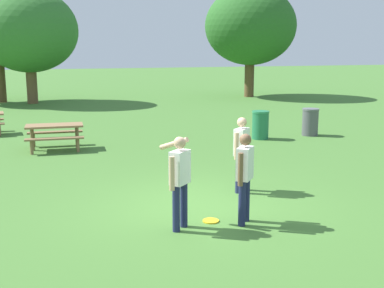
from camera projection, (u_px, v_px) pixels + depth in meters
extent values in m
plane|color=#447530|center=(203.00, 207.00, 9.83)|extent=(120.00, 120.00, 0.00)
cylinder|color=#1E234C|center=(176.00, 209.00, 8.44)|extent=(0.13, 0.13, 0.82)
cylinder|color=#1E234C|center=(184.00, 204.00, 8.67)|extent=(0.13, 0.13, 0.82)
cube|color=white|center=(180.00, 167.00, 8.42)|extent=(0.43, 0.42, 0.58)
sphere|color=tan|center=(180.00, 143.00, 8.33)|extent=(0.21, 0.21, 0.21)
cylinder|color=tan|center=(172.00, 174.00, 8.20)|extent=(0.09, 0.09, 0.58)
cylinder|color=tan|center=(174.00, 144.00, 8.70)|extent=(0.46, 0.48, 0.28)
cylinder|color=#1E234C|center=(243.00, 172.00, 10.89)|extent=(0.13, 0.13, 0.82)
cylinder|color=#1E234C|center=(238.00, 175.00, 10.66)|extent=(0.13, 0.13, 0.82)
cube|color=white|center=(242.00, 142.00, 10.64)|extent=(0.43, 0.42, 0.58)
sphere|color=tan|center=(242.00, 122.00, 10.55)|extent=(0.21, 0.21, 0.21)
cylinder|color=tan|center=(246.00, 142.00, 10.87)|extent=(0.09, 0.09, 0.58)
cylinder|color=tan|center=(236.00, 146.00, 10.42)|extent=(0.09, 0.09, 0.58)
cylinder|color=#1E234C|center=(242.00, 203.00, 8.72)|extent=(0.13, 0.13, 0.82)
cylinder|color=#1E234C|center=(246.00, 199.00, 8.95)|extent=(0.13, 0.13, 0.82)
cube|color=white|center=(245.00, 163.00, 8.70)|extent=(0.41, 0.43, 0.58)
sphere|color=brown|center=(245.00, 140.00, 8.61)|extent=(0.21, 0.21, 0.21)
cylinder|color=brown|center=(241.00, 169.00, 8.47)|extent=(0.09, 0.09, 0.58)
cylinder|color=brown|center=(249.00, 163.00, 8.94)|extent=(0.09, 0.09, 0.58)
cylinder|color=yellow|center=(211.00, 221.00, 9.00)|extent=(0.30, 0.30, 0.03)
cube|color=olive|center=(54.00, 126.00, 15.08)|extent=(1.73, 0.82, 0.06)
cube|color=olive|center=(55.00, 139.00, 14.59)|extent=(1.71, 0.32, 0.05)
cube|color=olive|center=(55.00, 132.00, 15.69)|extent=(1.71, 0.32, 0.05)
cylinder|color=olive|center=(32.00, 139.00, 14.99)|extent=(0.11, 0.11, 0.71)
cylinder|color=olive|center=(32.00, 148.00, 14.47)|extent=(0.09, 0.09, 0.41)
cylinder|color=olive|center=(34.00, 140.00, 15.57)|extent=(0.09, 0.09, 0.41)
cylinder|color=olive|center=(77.00, 137.00, 15.32)|extent=(0.11, 0.11, 0.71)
cylinder|color=olive|center=(78.00, 145.00, 14.80)|extent=(0.09, 0.09, 0.41)
cylinder|color=olive|center=(77.00, 138.00, 15.90)|extent=(0.09, 0.09, 0.41)
cylinder|color=#237047|center=(260.00, 126.00, 16.84)|extent=(0.56, 0.56, 0.90)
cylinder|color=#2E8657|center=(261.00, 112.00, 16.74)|extent=(0.59, 0.59, 0.06)
cylinder|color=#515156|center=(310.00, 123.00, 17.49)|extent=(0.56, 0.56, 0.90)
cylinder|color=slate|center=(311.00, 109.00, 17.39)|extent=(0.59, 0.59, 0.06)
cylinder|color=brown|center=(0.00, 72.00, 27.38)|extent=(0.56, 0.56, 3.32)
cylinder|color=brown|center=(32.00, 81.00, 26.97)|extent=(0.57, 0.57, 2.47)
ellipsoid|color=#33702D|center=(28.00, 30.00, 26.44)|extent=(5.26, 5.26, 4.47)
cylinder|color=brown|center=(249.00, 74.00, 30.42)|extent=(0.58, 0.58, 2.77)
ellipsoid|color=#286023|center=(250.00, 26.00, 29.85)|extent=(5.52, 5.52, 4.69)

